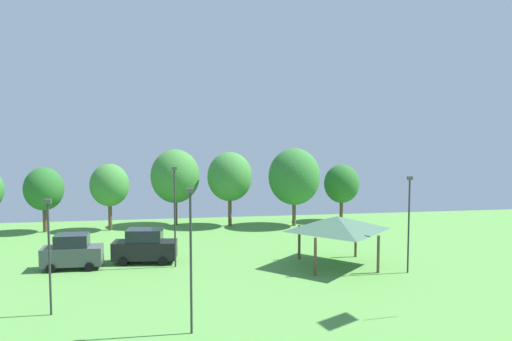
{
  "coord_description": "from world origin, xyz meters",
  "views": [
    {
      "loc": [
        -3.55,
        1.44,
        10.15
      ],
      "look_at": [
        -1.38,
        15.01,
        8.98
      ],
      "focal_mm": 38.0,
      "sensor_mm": 36.0,
      "label": 1
    }
  ],
  "objects_px": {
    "treeline_tree_3": "(175,176)",
    "treeline_tree_1": "(44,189)",
    "parked_car_second_from_left": "(145,246)",
    "light_post_2": "(175,211)",
    "parked_car_leftmost": "(72,252)",
    "light_post_0": "(191,253)",
    "light_post_1": "(49,250)",
    "treeline_tree_4": "(230,177)",
    "park_pavilion": "(337,223)",
    "treeline_tree_5": "(294,177)",
    "light_post_3": "(409,219)",
    "treeline_tree_2": "(109,185)",
    "treeline_tree_6": "(342,184)"
  },
  "relations": [
    {
      "from": "light_post_2",
      "to": "light_post_3",
      "type": "xyz_separation_m",
      "value": [
        15.73,
        -4.1,
        -0.27
      ]
    },
    {
      "from": "treeline_tree_2",
      "to": "treeline_tree_4",
      "type": "xyz_separation_m",
      "value": [
        11.63,
        0.43,
        0.59
      ]
    },
    {
      "from": "light_post_0",
      "to": "treeline_tree_4",
      "type": "relative_size",
      "value": 0.96
    },
    {
      "from": "light_post_0",
      "to": "light_post_2",
      "type": "distance_m",
      "value": 12.65
    },
    {
      "from": "light_post_3",
      "to": "treeline_tree_4",
      "type": "xyz_separation_m",
      "value": [
        -10.14,
        19.17,
        1.22
      ]
    },
    {
      "from": "treeline_tree_5",
      "to": "park_pavilion",
      "type": "bearing_deg",
      "value": -91.73
    },
    {
      "from": "parked_car_second_from_left",
      "to": "light_post_2",
      "type": "relative_size",
      "value": 0.67
    },
    {
      "from": "treeline_tree_6",
      "to": "light_post_3",
      "type": "bearing_deg",
      "value": -94.98
    },
    {
      "from": "light_post_1",
      "to": "light_post_3",
      "type": "distance_m",
      "value": 22.9
    },
    {
      "from": "light_post_0",
      "to": "light_post_1",
      "type": "relative_size",
      "value": 1.14
    },
    {
      "from": "treeline_tree_3",
      "to": "treeline_tree_5",
      "type": "distance_m",
      "value": 11.96
    },
    {
      "from": "light_post_2",
      "to": "treeline_tree_4",
      "type": "xyz_separation_m",
      "value": [
        5.59,
        15.07,
        0.95
      ]
    },
    {
      "from": "parked_car_second_from_left",
      "to": "treeline_tree_4",
      "type": "bearing_deg",
      "value": 66.96
    },
    {
      "from": "parked_car_leftmost",
      "to": "treeline_tree_6",
      "type": "xyz_separation_m",
      "value": [
        24.63,
        15.25,
        2.74
      ]
    },
    {
      "from": "light_post_1",
      "to": "treeline_tree_4",
      "type": "height_order",
      "value": "treeline_tree_4"
    },
    {
      "from": "light_post_1",
      "to": "light_post_3",
      "type": "height_order",
      "value": "light_post_3"
    },
    {
      "from": "parked_car_leftmost",
      "to": "treeline_tree_1",
      "type": "relative_size",
      "value": 0.67
    },
    {
      "from": "treeline_tree_1",
      "to": "treeline_tree_2",
      "type": "bearing_deg",
      "value": -0.22
    },
    {
      "from": "treeline_tree_5",
      "to": "treeline_tree_4",
      "type": "bearing_deg",
      "value": 171.34
    },
    {
      "from": "treeline_tree_4",
      "to": "treeline_tree_6",
      "type": "xyz_separation_m",
      "value": [
        11.88,
        0.77,
        -1.0
      ]
    },
    {
      "from": "parked_car_leftmost",
      "to": "light_post_0",
      "type": "relative_size",
      "value": 0.58
    },
    {
      "from": "parked_car_leftmost",
      "to": "treeline_tree_6",
      "type": "bearing_deg",
      "value": 31.46
    },
    {
      "from": "treeline_tree_4",
      "to": "treeline_tree_6",
      "type": "relative_size",
      "value": 1.24
    },
    {
      "from": "light_post_0",
      "to": "treeline_tree_5",
      "type": "distance_m",
      "value": 29.05
    },
    {
      "from": "parked_car_second_from_left",
      "to": "light_post_2",
      "type": "distance_m",
      "value": 3.86
    },
    {
      "from": "treeline_tree_1",
      "to": "light_post_3",
      "type": "bearing_deg",
      "value": -34.04
    },
    {
      "from": "treeline_tree_1",
      "to": "treeline_tree_2",
      "type": "relative_size",
      "value": 0.96
    },
    {
      "from": "light_post_3",
      "to": "treeline_tree_4",
      "type": "distance_m",
      "value": 21.72
    },
    {
      "from": "light_post_1",
      "to": "treeline_tree_1",
      "type": "xyz_separation_m",
      "value": [
        -5.38,
        23.52,
        0.56
      ]
    },
    {
      "from": "parked_car_second_from_left",
      "to": "treeline_tree_1",
      "type": "xyz_separation_m",
      "value": [
        -9.85,
        13.14,
        2.86
      ]
    },
    {
      "from": "light_post_3",
      "to": "treeline_tree_5",
      "type": "relative_size",
      "value": 0.85
    },
    {
      "from": "park_pavilion",
      "to": "treeline_tree_4",
      "type": "bearing_deg",
      "value": 109.62
    },
    {
      "from": "parked_car_leftmost",
      "to": "treeline_tree_6",
      "type": "height_order",
      "value": "treeline_tree_6"
    },
    {
      "from": "light_post_0",
      "to": "treeline_tree_6",
      "type": "bearing_deg",
      "value": 59.42
    },
    {
      "from": "park_pavilion",
      "to": "treeline_tree_3",
      "type": "relative_size",
      "value": 0.77
    },
    {
      "from": "light_post_3",
      "to": "treeline_tree_3",
      "type": "bearing_deg",
      "value": 127.25
    },
    {
      "from": "parked_car_leftmost",
      "to": "light_post_0",
      "type": "bearing_deg",
      "value": -59.72
    },
    {
      "from": "parked_car_leftmost",
      "to": "light_post_1",
      "type": "relative_size",
      "value": 0.66
    },
    {
      "from": "treeline_tree_2",
      "to": "treeline_tree_4",
      "type": "distance_m",
      "value": 11.65
    },
    {
      "from": "park_pavilion",
      "to": "treeline_tree_4",
      "type": "xyz_separation_m",
      "value": [
        -5.91,
        16.57,
        1.87
      ]
    },
    {
      "from": "treeline_tree_2",
      "to": "treeline_tree_4",
      "type": "bearing_deg",
      "value": 2.11
    },
    {
      "from": "treeline_tree_3",
      "to": "treeline_tree_1",
      "type": "bearing_deg",
      "value": -172.39
    },
    {
      "from": "light_post_2",
      "to": "treeline_tree_4",
      "type": "bearing_deg",
      "value": 69.66
    },
    {
      "from": "light_post_2",
      "to": "treeline_tree_2",
      "type": "height_order",
      "value": "light_post_2"
    },
    {
      "from": "light_post_0",
      "to": "light_post_1",
      "type": "distance_m",
      "value": 8.24
    },
    {
      "from": "parked_car_leftmost",
      "to": "treeline_tree_2",
      "type": "relative_size",
      "value": 0.64
    },
    {
      "from": "park_pavilion",
      "to": "treeline_tree_6",
      "type": "xyz_separation_m",
      "value": [
        5.97,
        17.33,
        0.87
      ]
    },
    {
      "from": "light_post_1",
      "to": "treeline_tree_4",
      "type": "xyz_separation_m",
      "value": [
        12.26,
        23.93,
        1.43
      ]
    },
    {
      "from": "treeline_tree_1",
      "to": "treeline_tree_3",
      "type": "height_order",
      "value": "treeline_tree_3"
    },
    {
      "from": "parked_car_leftmost",
      "to": "treeline_tree_2",
      "type": "distance_m",
      "value": 14.45
    }
  ]
}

